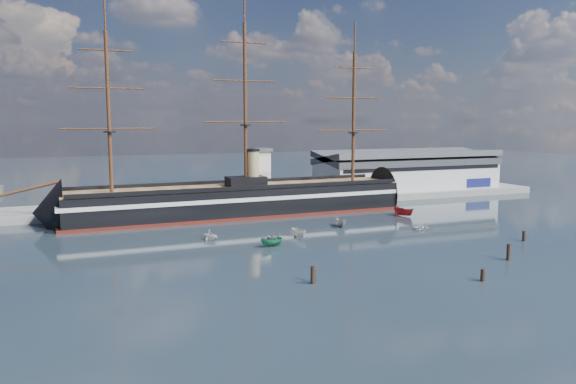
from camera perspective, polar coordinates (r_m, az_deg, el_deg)
name	(u,v)px	position (r m, az deg, el deg)	size (l,w,h in m)	color
ground	(297,226)	(133.34, 0.97, -3.50)	(600.00, 600.00, 0.00)	#1B252D
quay	(281,203)	(169.92, -0.75, -1.17)	(180.00, 18.00, 2.00)	slate
warehouse	(407,171)	(195.10, 12.03, 2.12)	(63.00, 21.00, 11.60)	#B7BABC
quay_tower	(262,173)	(163.51, -2.65, 1.94)	(5.00, 5.00, 15.00)	silver
warship	(233,201)	(147.89, -5.65, -0.88)	(113.03, 17.93, 53.94)	black
motorboat_a	(299,237)	(120.70, 1.11, -4.63)	(5.91, 2.17, 2.36)	silver
motorboat_b	(272,240)	(118.28, -1.64, -4.88)	(2.99, 1.20, 1.40)	gray
motorboat_c	(341,227)	(133.30, 5.41, -3.53)	(6.18, 2.26, 2.47)	gray
motorboat_d	(210,240)	(119.57, -7.90, -4.82)	(6.13, 2.66, 2.25)	silver
motorboat_e	(423,229)	(133.12, 13.55, -3.72)	(2.86, 1.14, 1.33)	silver
motorboat_f	(404,216)	(150.51, 11.67, -2.41)	(7.00, 2.57, 2.80)	maroon
motorboat_g	(272,247)	(111.92, -1.65, -5.58)	(5.49, 2.01, 2.20)	#17643F
piling_near_left	(313,284)	(87.29, 2.52, -9.29)	(0.64, 0.64, 3.49)	black
piling_near_mid	(482,281)	(93.63, 19.14, -8.55)	(0.64, 0.64, 2.64)	black
piling_near_right	(508,260)	(108.71, 21.45, -6.47)	(0.64, 0.64, 3.70)	black
piling_far_right	(524,241)	(126.95, 22.82, -4.62)	(0.64, 0.64, 2.81)	black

